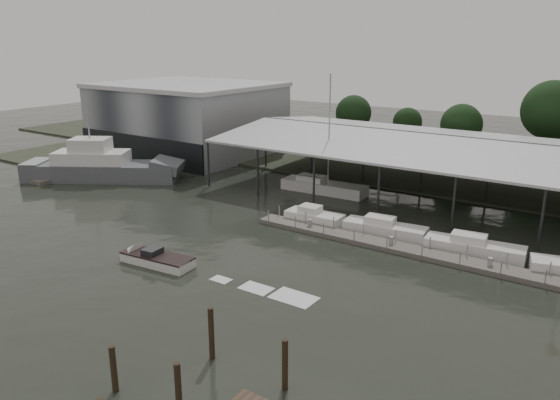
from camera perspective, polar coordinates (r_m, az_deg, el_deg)
The scene contains 14 objects.
ground at distance 46.34m, azimuth -9.85°, elevation -5.16°, with size 200.00×200.00×0.00m, color #232820.
land_strip_far at distance 80.41m, azimuth 11.43°, elevation 4.16°, with size 140.00×30.00×0.30m.
land_strip_west at distance 94.40m, azimuth -14.73°, elevation 5.76°, with size 20.00×40.00×0.30m.
storage_warehouse at distance 84.90m, azimuth -9.61°, elevation 8.46°, with size 24.50×20.50×10.50m.
covered_boat_shed at distance 60.98m, azimuth 21.22°, elevation 5.23°, with size 58.24×24.00×6.96m.
trawler_dock at distance 76.92m, azimuth -18.75°, elevation 3.15°, with size 3.00×18.00×0.50m.
floating_dock at distance 46.47m, azimuth 12.64°, elevation -5.00°, with size 28.00×2.00×1.40m.
grey_trawler at distance 71.17m, azimuth -18.05°, elevation 3.28°, with size 19.03×14.17×8.84m.
white_sailboat at distance 62.47m, azimuth 4.46°, elevation 1.40°, with size 10.08×3.07×13.52m.
speedboat_underway at distance 44.15m, azimuth -13.24°, elevation -5.94°, with size 17.67×3.82×2.00m.
moored_cruiser_0 at distance 52.05m, azimuth 3.57°, elevation -1.76°, with size 5.63×2.38×1.70m.
moored_cruiser_1 at distance 49.74m, azimuth 10.83°, elevation -2.93°, with size 7.58×2.94×1.70m.
moored_cruiser_2 at distance 47.33m, azimuth 19.56°, elevation -4.65°, with size 8.01×3.05×1.70m.
mooring_pilings at distance 27.57m, azimuth -11.39°, elevation -18.94°, with size 7.21×9.44×3.77m.
Camera 1 is at (30.50, -30.46, 17.00)m, focal length 35.00 mm.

